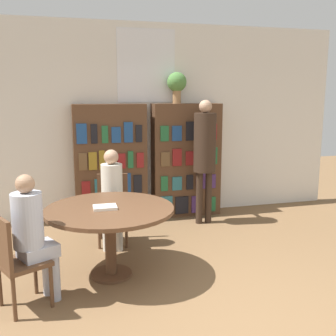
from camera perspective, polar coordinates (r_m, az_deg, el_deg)
name	(u,v)px	position (r m, az deg, el deg)	size (l,w,h in m)	color
wall_back	(146,121)	(6.24, -3.16, 6.79)	(6.40, 0.07, 3.00)	silver
bookshelf_left	(111,164)	(6.03, -8.33, 0.65)	(1.08, 0.34, 1.78)	brown
bookshelf_right	(186,160)	(6.27, 2.65, 1.14)	(1.08, 0.34, 1.78)	brown
flower_vase	(177,84)	(6.15, 1.29, 12.14)	(0.30, 0.30, 0.48)	#997047
reading_table	(110,217)	(4.20, -8.44, -7.11)	(1.35, 1.35, 0.76)	brown
chair_near_camera	(15,258)	(3.82, -21.36, -12.01)	(0.54, 0.54, 0.90)	brown
chair_left_side	(113,205)	(5.21, -8.01, -5.30)	(0.45, 0.45, 0.90)	brown
seated_reader_left	(112,192)	(4.99, -8.13, -3.52)	(0.31, 0.39, 1.25)	beige
seated_reader_right	(33,231)	(3.81, -19.03, -8.66)	(0.41, 0.39, 1.23)	#B2B7C6
librarian_standing	(205,148)	(5.81, 5.35, 2.90)	(0.33, 0.60, 1.85)	#332319
open_book_on_table	(105,207)	(4.13, -9.13, -5.65)	(0.24, 0.18, 0.03)	silver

